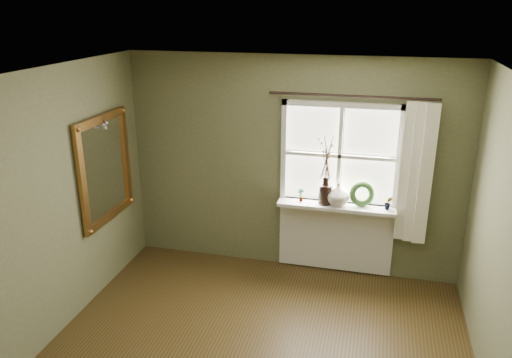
{
  "coord_description": "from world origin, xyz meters",
  "views": [
    {
      "loc": [
        0.95,
        -3.3,
        3.14
      ],
      "look_at": [
        -0.27,
        1.55,
        1.36
      ],
      "focal_mm": 35.0,
      "sensor_mm": 36.0,
      "label": 1
    }
  ],
  "objects_px": {
    "gilt_mirror": "(105,168)",
    "dark_jug": "(325,194)",
    "wreath": "(362,197)",
    "cream_vase": "(338,194)"
  },
  "relations": [
    {
      "from": "cream_vase",
      "to": "gilt_mirror",
      "type": "height_order",
      "value": "gilt_mirror"
    },
    {
      "from": "cream_vase",
      "to": "wreath",
      "type": "relative_size",
      "value": 0.93
    },
    {
      "from": "cream_vase",
      "to": "wreath",
      "type": "distance_m",
      "value": 0.27
    },
    {
      "from": "wreath",
      "to": "cream_vase",
      "type": "bearing_deg",
      "value": 170.03
    },
    {
      "from": "dark_jug",
      "to": "wreath",
      "type": "distance_m",
      "value": 0.42
    },
    {
      "from": "dark_jug",
      "to": "cream_vase",
      "type": "bearing_deg",
      "value": 0.0
    },
    {
      "from": "cream_vase",
      "to": "gilt_mirror",
      "type": "relative_size",
      "value": 0.22
    },
    {
      "from": "gilt_mirror",
      "to": "wreath",
      "type": "bearing_deg",
      "value": 15.18
    },
    {
      "from": "wreath",
      "to": "gilt_mirror",
      "type": "bearing_deg",
      "value": 176.75
    },
    {
      "from": "gilt_mirror",
      "to": "dark_jug",
      "type": "bearing_deg",
      "value": 16.81
    }
  ]
}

